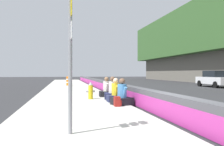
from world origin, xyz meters
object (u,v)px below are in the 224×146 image
Objects in this scene: seated_person_far at (107,90)px; parked_car_fourth at (215,79)px; seated_person_rear at (113,92)px; backpack at (117,102)px; route_sign_post at (71,40)px; construction_barrel at (69,81)px; fire_hydrant at (91,90)px; seated_person_middle at (116,94)px; seated_person_foreground at (122,96)px.

parked_car_fourth is at bearing -56.00° from seated_person_far.
seated_person_far is at bearing 3.57° from seated_person_rear.
backpack is (-2.70, 0.35, -0.17)m from seated_person_rear.
route_sign_post is 3.08× the size of seated_person_rear.
seated_person_rear is at bearing 127.99° from parked_car_fourth.
route_sign_post reaches higher than backpack.
seated_person_rear is at bearing -176.43° from seated_person_far.
seated_person_rear is 13.81m from construction_barrel.
backpack is at bearing 176.11° from seated_person_far.
seated_person_middle is (-1.31, -1.04, -0.10)m from fire_hydrant.
parked_car_fourth is at bearing -49.19° from seated_person_middle.
parked_car_fourth is (8.74, -12.96, 0.37)m from seated_person_far.
seated_person_middle is 1.59m from backpack.
seated_person_foreground is 0.25× the size of parked_car_fourth.
seated_person_far is (1.14, -1.04, -0.10)m from fire_hydrant.
seated_person_foreground is at bearing -35.71° from backpack.
seated_person_far reaches higher than fire_hydrant.
construction_barrel reaches higher than backpack.
parked_car_fourth reaches higher than seated_person_foreground.
seated_person_rear is 0.26× the size of parked_car_fourth.
fire_hydrant is at bearing -176.50° from construction_barrel.
seated_person_foreground is 16.06m from construction_barrel.
backpack is 16.45m from construction_barrel.
seated_person_far is 1.18× the size of construction_barrel.
route_sign_post is at bearing 137.85° from parked_car_fourth.
backpack is (4.06, -1.98, -1.90)m from route_sign_post.
route_sign_post is 4.90m from backpack.
seated_person_rear is at bearing -4.04° from seated_person_middle.
seated_person_rear is at bearing -7.50° from backpack.
construction_barrel is at bearing 6.79° from seated_person_foreground.
construction_barrel is at bearing 8.11° from seated_person_rear.
route_sign_post reaches higher than seated_person_far.
seated_person_far is at bearing 0.05° from seated_person_middle.
backpack is (-2.87, -0.77, -0.25)m from fire_hydrant.
seated_person_middle is 2.45m from seated_person_far.
construction_barrel is (14.81, 1.87, 0.13)m from seated_person_middle.
seated_person_foreground reaches higher than backpack.
backpack is 0.42× the size of construction_barrel.
seated_person_foreground is 1.02× the size of seated_person_middle.
route_sign_post is 8.56m from seated_person_far.
backpack is 18.39m from parked_car_fourth.
seated_person_far is at bearing 124.00° from parked_car_fourth.
seated_person_middle is 0.99× the size of seated_person_far.
route_sign_post is at bearing 152.97° from seated_person_foreground.
backpack is at bearing -165.03° from fire_hydrant.
parked_car_fourth is (11.19, -12.96, 0.38)m from seated_person_middle.
seated_person_far is at bearing -171.41° from construction_barrel.
fire_hydrant is 0.78× the size of seated_person_foreground.
seated_person_foreground is (-2.44, -1.07, -0.10)m from fire_hydrant.
seated_person_far is at bearing -3.89° from backpack.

